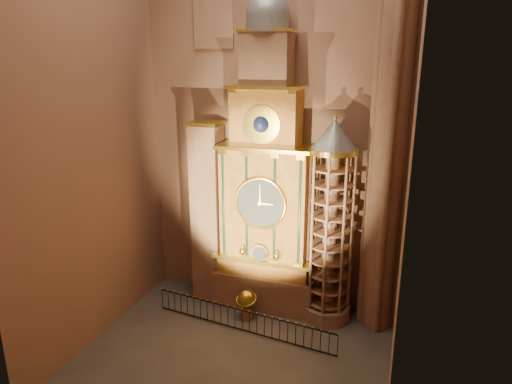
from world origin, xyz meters
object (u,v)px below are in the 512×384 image
(portrait_tower, at_px, (208,212))
(celestial_globe, at_px, (246,302))
(stair_turret, at_px, (330,225))
(iron_railing, at_px, (242,320))
(astronomical_clock, at_px, (266,191))

(portrait_tower, height_order, celestial_globe, portrait_tower)
(portrait_tower, relative_size, celestial_globe, 6.30)
(portrait_tower, xyz_separation_m, stair_turret, (6.90, -0.28, 0.12))
(portrait_tower, xyz_separation_m, celestial_globe, (2.88, -1.76, -4.18))
(stair_turret, bearing_deg, celestial_globe, -159.74)
(celestial_globe, relative_size, iron_railing, 0.16)
(astronomical_clock, distance_m, iron_railing, 6.74)
(stair_turret, distance_m, iron_railing, 6.58)
(celestial_globe, height_order, iron_railing, celestial_globe)
(portrait_tower, height_order, stair_turret, stair_turret)
(astronomical_clock, height_order, stair_turret, astronomical_clock)
(portrait_tower, distance_m, celestial_globe, 5.37)
(stair_turret, relative_size, iron_railing, 1.09)
(portrait_tower, bearing_deg, astronomical_clock, -0.29)
(celestial_globe, bearing_deg, astronomical_clock, 73.53)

